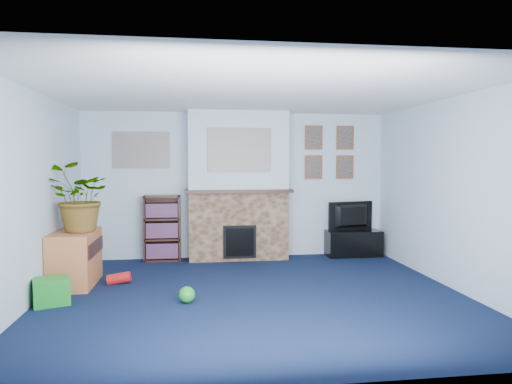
{
  "coord_description": "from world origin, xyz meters",
  "views": [
    {
      "loc": [
        -0.7,
        -5.31,
        1.6
      ],
      "look_at": [
        0.12,
        0.8,
        1.18
      ],
      "focal_mm": 32.0,
      "sensor_mm": 36.0,
      "label": 1
    }
  ],
  "objects": [
    {
      "name": "green_crate",
      "position": [
        -2.3,
        -0.05,
        0.14
      ],
      "size": [
        0.46,
        0.41,
        0.3
      ],
      "primitive_type": "cube",
      "rotation": [
        0.0,
        0.0,
        0.36
      ],
      "color": "#198C26",
      "rests_on": "ground"
    },
    {
      "name": "mantel_clock",
      "position": [
        0.03,
        2.0,
        1.22
      ],
      "size": [
        0.09,
        0.05,
        0.12
      ],
      "primitive_type": "cube",
      "color": "gold",
      "rests_on": "chimney_breast"
    },
    {
      "name": "sideboard",
      "position": [
        -2.24,
        0.76,
        0.35
      ],
      "size": [
        0.5,
        0.9,
        0.7
      ],
      "primitive_type": "cube",
      "color": "#BE683C",
      "rests_on": "ground"
    },
    {
      "name": "potted_plant",
      "position": [
        -2.19,
        0.71,
        1.14
      ],
      "size": [
        1.01,
        0.96,
        0.89
      ],
      "primitive_type": "imported",
      "rotation": [
        0.0,
        0.0,
        3.54
      ],
      "color": "#26661E",
      "rests_on": "sideboard"
    },
    {
      "name": "mantel_candle",
      "position": [
        0.27,
        2.0,
        1.23
      ],
      "size": [
        0.05,
        0.05,
        0.16
      ],
      "primitive_type": "cylinder",
      "color": "#B2BFC6",
      "rests_on": "chimney_breast"
    },
    {
      "name": "bookshelf",
      "position": [
        -1.22,
        2.11,
        0.5
      ],
      "size": [
        0.58,
        0.28,
        1.05
      ],
      "color": "#331912",
      "rests_on": "ground"
    },
    {
      "name": "collage_left",
      "position": [
        -1.55,
        2.23,
        1.78
      ],
      "size": [
        0.9,
        0.03,
        0.58
      ],
      "primitive_type": "cube",
      "color": "gray",
      "rests_on": "wall_back"
    },
    {
      "name": "wall_front",
      "position": [
        0.0,
        -2.25,
        1.2
      ],
      "size": [
        5.0,
        0.04,
        2.4
      ],
      "primitive_type": "cube",
      "color": "silver",
      "rests_on": "ground"
    },
    {
      "name": "television",
      "position": [
        1.95,
        2.05,
        0.67
      ],
      "size": [
        0.84,
        0.3,
        0.48
      ],
      "primitive_type": "imported",
      "rotation": [
        0.0,
        0.0,
        3.37
      ],
      "color": "black",
      "rests_on": "tv_stand"
    },
    {
      "name": "wall_right",
      "position": [
        2.5,
        0.0,
        1.2
      ],
      "size": [
        0.04,
        4.5,
        2.4
      ],
      "primitive_type": "cube",
      "color": "silver",
      "rests_on": "ground"
    },
    {
      "name": "wall_back",
      "position": [
        0.0,
        2.25,
        1.2
      ],
      "size": [
        5.0,
        0.04,
        2.4
      ],
      "primitive_type": "cube",
      "color": "silver",
      "rests_on": "ground"
    },
    {
      "name": "mantel_can",
      "position": [
        0.68,
        2.0,
        1.21
      ],
      "size": [
        0.06,
        0.06,
        0.12
      ],
      "primitive_type": "cylinder",
      "color": "yellow",
      "rests_on": "chimney_breast"
    },
    {
      "name": "portrait_tr",
      "position": [
        1.85,
        2.23,
        2.0
      ],
      "size": [
        0.3,
        0.03,
        0.4
      ],
      "primitive_type": "cube",
      "color": "brown",
      "rests_on": "wall_back"
    },
    {
      "name": "toy_tube",
      "position": [
        -1.69,
        0.74,
        0.07
      ],
      "size": [
        0.31,
        0.14,
        0.18
      ],
      "primitive_type": "cylinder",
      "rotation": [
        0.0,
        1.43,
        0.0
      ],
      "color": "red",
      "rests_on": "ground"
    },
    {
      "name": "wall_left",
      "position": [
        -2.5,
        0.0,
        1.2
      ],
      "size": [
        0.04,
        4.5,
        2.4
      ],
      "primitive_type": "cube",
      "color": "silver",
      "rests_on": "ground"
    },
    {
      "name": "chimney_breast",
      "position": [
        0.0,
        2.05,
        1.18
      ],
      "size": [
        1.72,
        0.5,
        2.4
      ],
      "color": "brown",
      "rests_on": "ground"
    },
    {
      "name": "portrait_tl",
      "position": [
        1.3,
        2.23,
        2.0
      ],
      "size": [
        0.3,
        0.03,
        0.4
      ],
      "primitive_type": "cube",
      "color": "brown",
      "rests_on": "wall_back"
    },
    {
      "name": "toy_ball",
      "position": [
        -0.8,
        -0.2,
        0.09
      ],
      "size": [
        0.19,
        0.19,
        0.19
      ],
      "primitive_type": "sphere",
      "color": "#198C26",
      "rests_on": "ground"
    },
    {
      "name": "floor",
      "position": [
        0.0,
        0.0,
        0.0
      ],
      "size": [
        5.0,
        4.5,
        0.01
      ],
      "primitive_type": "cube",
      "color": "#0E1835",
      "rests_on": "ground"
    },
    {
      "name": "ceiling",
      "position": [
        0.0,
        0.0,
        2.4
      ],
      "size": [
        5.0,
        4.5,
        0.01
      ],
      "primitive_type": "cube",
      "color": "white",
      "rests_on": "wall_back"
    },
    {
      "name": "portrait_bl",
      "position": [
        1.3,
        2.23,
        1.5
      ],
      "size": [
        0.3,
        0.03,
        0.4
      ],
      "primitive_type": "cube",
      "color": "brown",
      "rests_on": "wall_back"
    },
    {
      "name": "toy_block",
      "position": [
        -2.3,
        0.46,
        0.11
      ],
      "size": [
        0.2,
        0.2,
        0.24
      ],
      "primitive_type": "cube",
      "rotation": [
        0.0,
        0.0,
        0.02
      ],
      "color": "yellow",
      "rests_on": "ground"
    },
    {
      "name": "tv_stand",
      "position": [
        1.95,
        2.03,
        0.23
      ],
      "size": [
        0.91,
        0.38,
        0.43
      ],
      "primitive_type": "cube",
      "color": "black",
      "rests_on": "ground"
    },
    {
      "name": "collage_main",
      "position": [
        0.0,
        1.84,
        1.78
      ],
      "size": [
        1.0,
        0.03,
        0.68
      ],
      "primitive_type": "cube",
      "color": "gray",
      "rests_on": "chimney_breast"
    },
    {
      "name": "mantel_teddy",
      "position": [
        -0.55,
        2.0,
        1.22
      ],
      "size": [
        0.14,
        0.14,
        0.14
      ],
      "primitive_type": "sphere",
      "color": "gray",
      "rests_on": "chimney_breast"
    },
    {
      "name": "portrait_br",
      "position": [
        1.85,
        2.23,
        1.5
      ],
      "size": [
        0.3,
        0.03,
        0.4
      ],
      "primitive_type": "cube",
      "color": "brown",
      "rests_on": "wall_back"
    }
  ]
}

